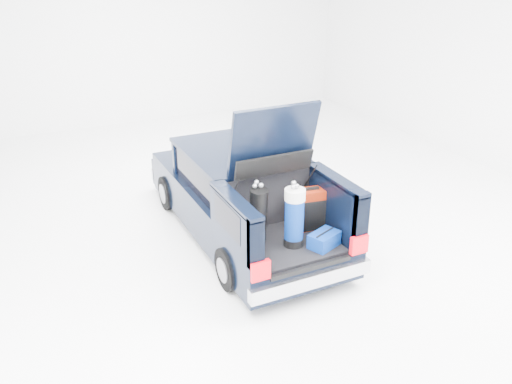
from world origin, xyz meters
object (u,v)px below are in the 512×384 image
blue_golf_bag (294,217)px  blue_duffel (324,240)px  car (240,194)px  black_golf_bag (258,215)px  red_suitcase (310,209)px

blue_golf_bag → blue_duffel: bearing=-11.7°
car → black_golf_bag: bearing=-104.2°
car → blue_golf_bag: car is taller
car → blue_duffel: (0.41, -1.92, 0.03)m
car → black_golf_bag: (-0.36, -1.41, 0.34)m
car → blue_duffel: car is taller
car → red_suitcase: car is taller
car → blue_golf_bag: size_ratio=4.91×
blue_duffel → blue_golf_bag: bearing=126.5°
blue_golf_bag → blue_duffel: blue_golf_bag is taller
blue_duffel → car: bearing=80.2°
car → black_golf_bag: car is taller
red_suitcase → blue_golf_bag: 0.57m
red_suitcase → blue_golf_bag: blue_golf_bag is taller
red_suitcase → black_golf_bag: bearing=-168.2°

